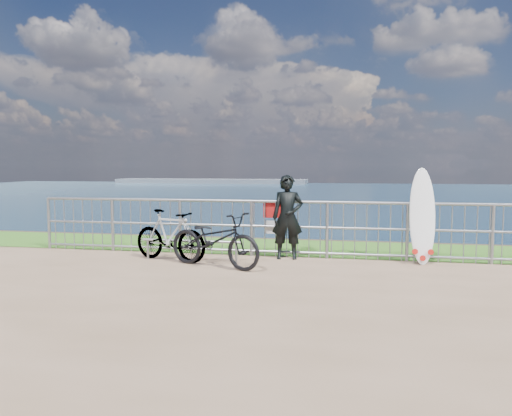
% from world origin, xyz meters
% --- Properties ---
extents(grass_strip, '(120.00, 120.00, 0.00)m').
position_xyz_m(grass_strip, '(0.00, 2.70, 0.01)').
color(grass_strip, '#326D1E').
rests_on(grass_strip, ground).
extents(seascape, '(260.00, 260.00, 5.00)m').
position_xyz_m(seascape, '(-43.75, 147.49, -4.03)').
color(seascape, brown).
rests_on(seascape, ground).
extents(railing, '(10.06, 0.10, 1.13)m').
position_xyz_m(railing, '(0.02, 1.60, 0.58)').
color(railing, gray).
rests_on(railing, ground).
extents(surfer, '(0.64, 0.46, 1.63)m').
position_xyz_m(surfer, '(0.25, 1.42, 0.81)').
color(surfer, black).
rests_on(surfer, ground).
extents(surfboard, '(0.49, 0.44, 1.78)m').
position_xyz_m(surfboard, '(2.74, 1.44, 0.82)').
color(surfboard, white).
rests_on(surfboard, ground).
extents(bicycle_near, '(1.99, 1.26, 0.99)m').
position_xyz_m(bicycle_near, '(-0.92, 0.38, 0.49)').
color(bicycle_near, black).
rests_on(bicycle_near, ground).
extents(bicycle_far, '(1.69, 0.93, 0.98)m').
position_xyz_m(bicycle_far, '(-1.91, 0.78, 0.49)').
color(bicycle_far, black).
rests_on(bicycle_far, ground).
extents(bike_rack, '(1.96, 0.05, 0.41)m').
position_xyz_m(bike_rack, '(-1.52, 0.86, 0.34)').
color(bike_rack, gray).
rests_on(bike_rack, ground).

